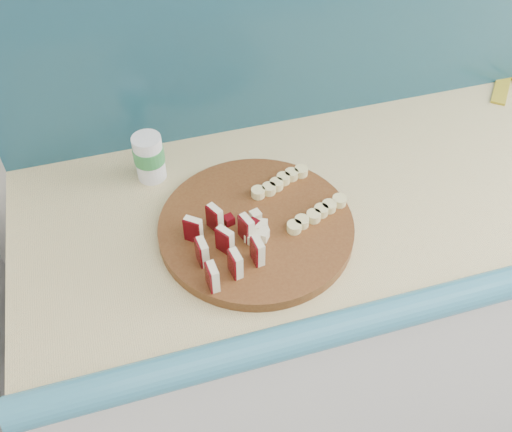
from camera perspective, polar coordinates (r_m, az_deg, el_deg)
name	(u,v)px	position (r m, az deg, el deg)	size (l,w,h in m)	color
kitchen_counter	(464,280)	(1.72, 20.05, -6.01)	(2.20, 0.63, 0.91)	silver
cutting_board	(256,227)	(1.12, 0.00, -1.13)	(0.38, 0.38, 0.02)	#48240F
apple_wedges	(223,244)	(1.04, -3.31, -2.86)	(0.13, 0.17, 0.05)	beige
apple_chunks	(246,225)	(1.09, -1.03, -0.95)	(0.06, 0.07, 0.02)	#F5EEC4
banana_slices	(298,197)	(1.15, 4.22, 1.89)	(0.18, 0.18, 0.02)	#D5C982
canister	(149,157)	(1.22, -10.64, 5.84)	(0.07, 0.07, 0.11)	silver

